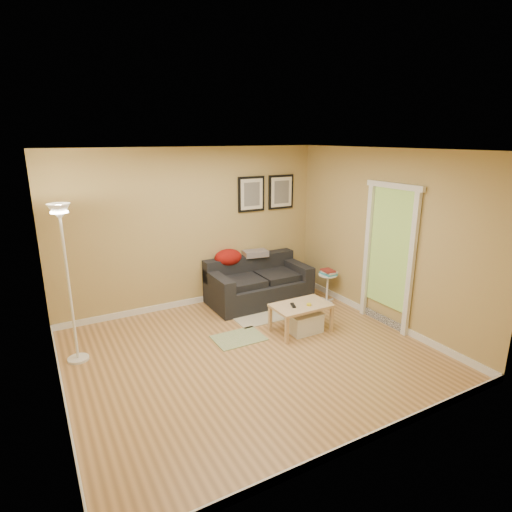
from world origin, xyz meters
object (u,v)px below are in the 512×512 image
(storage_bin, at_px, (304,322))
(coffee_table, at_px, (301,318))
(side_table, at_px, (327,288))
(floor_lamp, at_px, (69,290))
(sofa, at_px, (259,281))
(book_stack, at_px, (328,272))

(storage_bin, bearing_deg, coffee_table, 135.28)
(side_table, bearing_deg, floor_lamp, -179.36)
(sofa, height_order, floor_lamp, floor_lamp)
(sofa, xyz_separation_m, storage_bin, (0.01, -1.33, -0.23))
(sofa, height_order, side_table, sofa)
(coffee_table, xyz_separation_m, book_stack, (1.07, 0.74, 0.32))
(coffee_table, bearing_deg, book_stack, 41.45)
(book_stack, bearing_deg, sofa, 148.65)
(side_table, distance_m, floor_lamp, 4.08)
(coffee_table, height_order, storage_bin, coffee_table)
(sofa, xyz_separation_m, coffee_table, (-0.03, -1.29, -0.17))
(book_stack, bearing_deg, coffee_table, -149.07)
(storage_bin, relative_size, floor_lamp, 0.24)
(storage_bin, distance_m, book_stack, 1.35)
(side_table, xyz_separation_m, book_stack, (0.01, 0.00, 0.29))
(coffee_table, height_order, side_table, side_table)
(side_table, height_order, book_stack, book_stack)
(coffee_table, distance_m, side_table, 1.29)
(sofa, relative_size, floor_lamp, 0.84)
(floor_lamp, bearing_deg, side_table, 0.64)
(sofa, relative_size, storage_bin, 3.51)
(storage_bin, relative_size, book_stack, 1.86)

